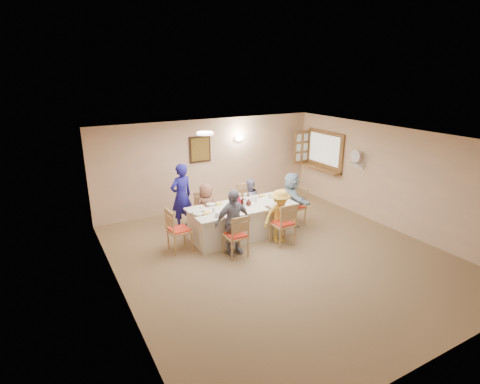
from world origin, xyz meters
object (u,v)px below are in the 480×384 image
serving_hatch (325,151)px  chair_back_left (205,211)px  diner_back_right (249,201)px  diner_front_left (233,222)px  desk_fan (356,158)px  dining_table (242,221)px  chair_left_end (179,230)px  diner_back_left (207,208)px  caregiver (182,196)px  chair_front_right (283,223)px  diner_front_right (280,216)px  chair_right_end (295,206)px  condiment_ketchup (239,201)px  diner_right_end (291,199)px  chair_back_right (247,203)px  chair_front_left (236,235)px

serving_hatch → chair_back_left: (-4.04, -0.34, -1.04)m
diner_back_right → diner_front_left: bearing=42.4°
desk_fan → dining_table: bearing=176.4°
chair_left_end → diner_front_left: (0.95, -0.68, 0.22)m
diner_back_left → caregiver: (-0.45, 0.47, 0.22)m
chair_front_right → diner_back_right: 1.48m
diner_back_right → diner_front_right: 1.36m
chair_back_left → chair_front_right: 2.00m
chair_front_right → chair_right_end: size_ratio=1.06×
desk_fan → condiment_ketchup: bearing=176.2°
diner_front_left → caregiver: (-0.45, 1.83, 0.11)m
chair_front_right → diner_right_end: diner_right_end is taller
chair_left_end → chair_back_right: bearing=-73.4°
diner_back_right → diner_front_right: diner_front_right is taller
chair_front_right → desk_fan: bearing=-166.9°
chair_back_right → diner_back_right: (0.00, -0.12, 0.10)m
diner_back_left → chair_back_left: bearing=-101.1°
desk_fan → diner_front_right: 2.92m
chair_right_end → chair_left_end: bearing=-87.7°
dining_table → chair_back_left: (-0.60, 0.80, 0.08)m
chair_back_right → serving_hatch: bearing=12.9°
chair_front_left → caregiver: (-0.45, 1.95, 0.35)m
diner_back_left → diner_front_left: bearing=78.9°
chair_back_left → condiment_ketchup: 1.04m
condiment_ketchup → diner_right_end: bearing=-0.8°
chair_back_left → diner_front_right: size_ratio=0.74×
chair_front_left → diner_front_right: diner_front_right is taller
diner_front_left → diner_front_right: (1.20, 0.00, -0.09)m
diner_right_end → chair_back_right: bearing=55.4°
diner_back_left → diner_front_left: (0.00, -1.36, 0.12)m
chair_back_right → diner_back_left: (-1.20, -0.12, 0.12)m
chair_front_right → diner_front_left: bearing=-4.9°
serving_hatch → dining_table: size_ratio=0.60×
dining_table → chair_left_end: size_ratio=2.53×
chair_back_right → diner_back_left: size_ratio=0.79×
diner_front_right → diner_right_end: (0.82, 0.68, 0.06)m
chair_left_end → diner_back_right: 2.26m
desk_fan → condiment_ketchup: desk_fan is taller
chair_left_end → diner_back_left: bearing=-58.2°
chair_front_left → chair_left_end: chair_left_end is taller
chair_back_right → diner_right_end: bearing=-38.3°
chair_back_left → chair_left_end: chair_left_end is taller
caregiver → chair_left_end: bearing=52.6°
desk_fan → diner_back_right: 3.03m
chair_front_right → chair_right_end: chair_front_right is taller
chair_back_right → chair_front_right: 1.60m
desk_fan → chair_back_left: bearing=165.6°
diner_back_right → condiment_ketchup: (-0.67, -0.66, 0.31)m
diner_back_right → dining_table: bearing=42.4°
chair_back_left → condiment_ketchup: (0.53, -0.78, 0.43)m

